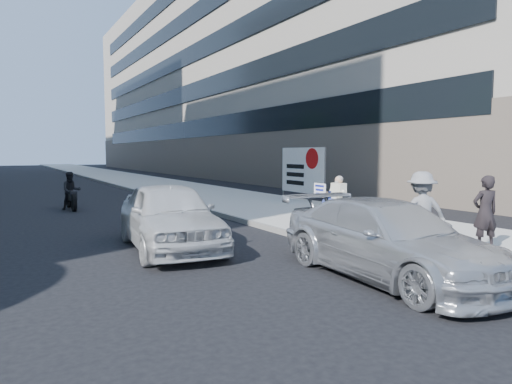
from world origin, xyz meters
TOP-DOWN VIEW (x-y plane):
  - ground at (0.00, 0.00)m, footprint 160.00×160.00m
  - near_sidewalk at (4.00, 20.00)m, footprint 5.00×120.00m
  - near_building at (17.00, 32.00)m, footprint 14.00×70.00m
  - seated_protester at (3.67, 2.94)m, footprint 0.83×1.11m
  - jogger at (2.30, -1.40)m, footprint 1.20×0.98m
  - pedestrian_woman at (3.73, -1.80)m, footprint 0.64×0.52m
  - protest_banner at (6.18, 8.13)m, footprint 0.08×3.06m
  - parked_sedan at (0.80, -2.00)m, footprint 2.02×4.61m
  - white_sedan_near at (-1.68, 2.11)m, footprint 2.21×4.54m
  - motorcycle at (-2.59, 10.69)m, footprint 0.71×2.04m

SIDE VIEW (x-z plane):
  - ground at x=0.00m, z-range 0.00..0.00m
  - near_sidewalk at x=4.00m, z-range 0.00..0.15m
  - motorcycle at x=-2.59m, z-range -0.08..1.35m
  - parked_sedan at x=0.80m, z-range 0.00..1.32m
  - white_sedan_near at x=-1.68m, z-range 0.00..1.49m
  - seated_protester at x=3.67m, z-range 0.22..1.53m
  - pedestrian_woman at x=3.73m, z-range 0.15..1.67m
  - jogger at x=2.30m, z-range 0.15..1.76m
  - protest_banner at x=6.18m, z-range 0.30..2.50m
  - near_building at x=17.00m, z-range 0.00..20.00m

